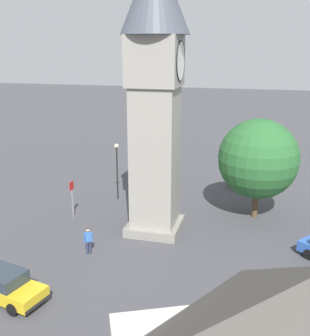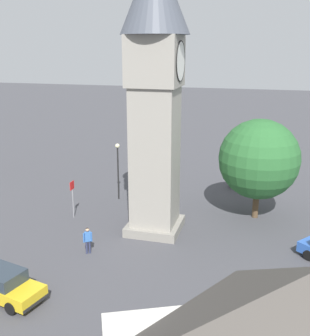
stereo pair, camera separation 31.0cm
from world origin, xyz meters
TOP-DOWN VIEW (x-y plane):
  - ground_plane at (0.00, 0.00)m, footprint 200.00×200.00m
  - clock_tower at (0.00, 0.00)m, footprint 4.24×4.24m
  - car_silver_kerb at (-9.70, 5.14)m, footprint 2.59×4.41m
  - car_white_side at (11.47, -5.95)m, footprint 4.21×3.99m
  - pedestrian at (-4.30, 3.05)m, footprint 0.38×0.48m
  - tree at (4.11, -6.54)m, footprint 5.74×5.74m
  - lamp_post at (5.00, 4.49)m, footprint 0.36×0.36m
  - road_sign at (0.47, 6.35)m, footprint 0.60×0.07m

SIDE VIEW (x-z plane):
  - ground_plane at x=0.00m, z-range 0.00..0.00m
  - car_silver_kerb at x=-9.70m, z-range 0.00..1.53m
  - car_white_side at x=11.47m, z-range 0.00..1.53m
  - pedestrian at x=-4.30m, z-range 0.16..1.86m
  - road_sign at x=0.47m, z-range 0.50..3.30m
  - lamp_post at x=5.00m, z-range 0.82..5.52m
  - tree at x=4.11m, z-range 0.78..8.09m
  - clock_tower at x=0.00m, z-range 1.47..19.56m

